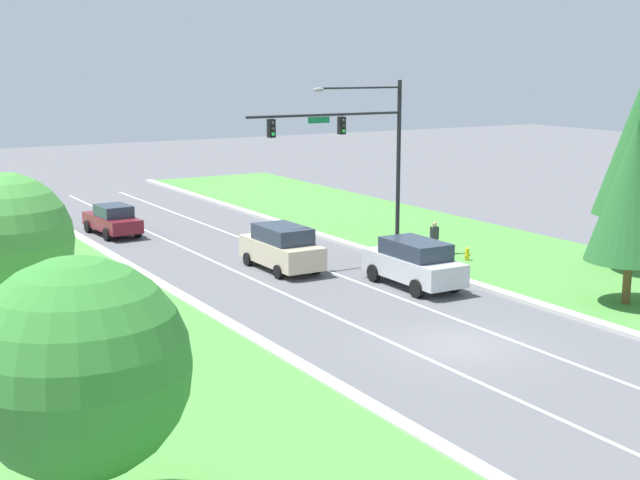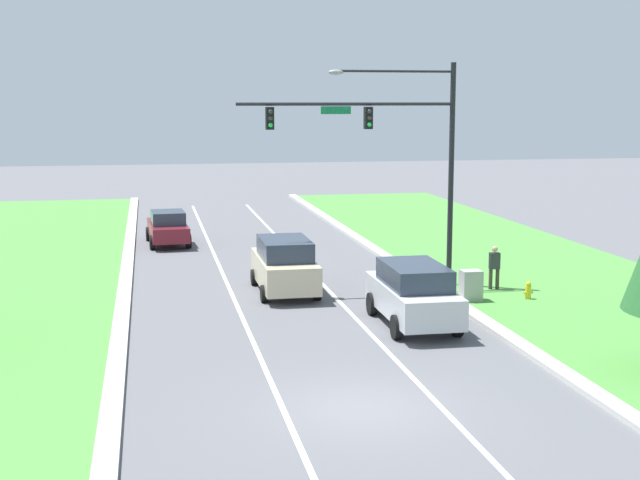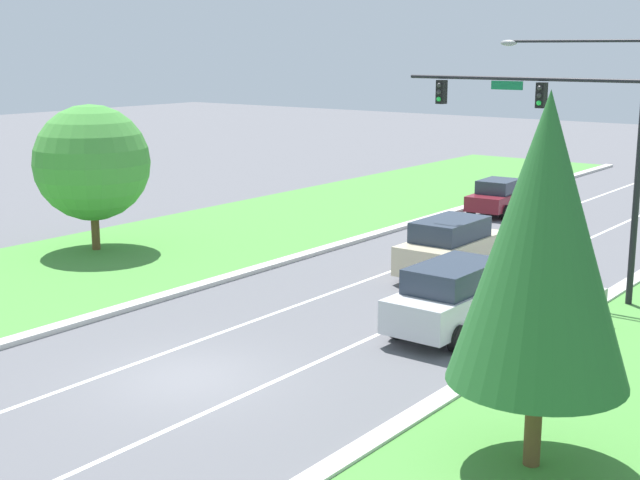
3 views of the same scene
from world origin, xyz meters
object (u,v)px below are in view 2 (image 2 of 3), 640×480
object	(u,v)px
burgundy_sedan	(168,228)
pedestrian	(494,266)
utility_cabinet	(471,286)
fire_hydrant	(528,291)
silver_suv	(413,293)
champagne_suv	(285,265)
traffic_signal_mast	(393,140)

from	to	relation	value
burgundy_sedan	pedestrian	world-z (taller)	pedestrian
pedestrian	utility_cabinet	bearing A→B (deg)	50.48
fire_hydrant	silver_suv	bearing A→B (deg)	-153.18
champagne_suv	traffic_signal_mast	bearing A→B (deg)	-1.10
silver_suv	pedestrian	size ratio (longest dim) A/B	2.96
traffic_signal_mast	burgundy_sedan	distance (m)	15.16
champagne_suv	pedestrian	world-z (taller)	champagne_suv
silver_suv	utility_cabinet	bearing A→B (deg)	43.28
champagne_suv	fire_hydrant	world-z (taller)	champagne_suv
silver_suv	fire_hydrant	xyz separation A→B (m)	(4.99, 2.52, -0.69)
traffic_signal_mast	fire_hydrant	bearing A→B (deg)	-35.25
utility_cabinet	fire_hydrant	world-z (taller)	utility_cabinet
traffic_signal_mast	utility_cabinet	distance (m)	6.08
traffic_signal_mast	champagne_suv	xyz separation A→B (m)	(-4.04, 0.08, -4.54)
traffic_signal_mast	silver_suv	bearing A→B (deg)	-98.57
champagne_suv	silver_suv	xyz separation A→B (m)	(3.21, -5.55, 0.01)
silver_suv	burgundy_sedan	bearing A→B (deg)	112.92
silver_suv	pedestrian	xyz separation A→B (m)	(4.43, 4.30, -0.09)
utility_cabinet	traffic_signal_mast	bearing A→B (deg)	126.82
utility_cabinet	pedestrian	xyz separation A→B (m)	(1.51, 1.62, 0.37)
utility_cabinet	pedestrian	world-z (taller)	pedestrian
champagne_suv	burgundy_sedan	world-z (taller)	champagne_suv
champagne_suv	utility_cabinet	size ratio (longest dim) A/B	4.20
pedestrian	silver_suv	bearing A→B (deg)	47.68
traffic_signal_mast	pedestrian	world-z (taller)	traffic_signal_mast
traffic_signal_mast	utility_cabinet	bearing A→B (deg)	-53.18
traffic_signal_mast	champagne_suv	bearing A→B (deg)	178.84
champagne_suv	fire_hydrant	xyz separation A→B (m)	(8.20, -3.03, -0.68)
champagne_suv	pedestrian	bearing A→B (deg)	-9.21
champagne_suv	fire_hydrant	distance (m)	8.77
champagne_suv	burgundy_sedan	bearing A→B (deg)	108.33
traffic_signal_mast	silver_suv	size ratio (longest dim) A/B	1.67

